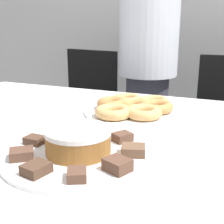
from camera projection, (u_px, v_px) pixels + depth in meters
table at (122, 154)px, 0.99m from camera, size 1.79×1.02×0.77m
person_standing at (148, 66)px, 1.78m from camera, size 0.33×0.33×1.62m
office_chair_left at (80, 123)px, 2.10m from camera, size 0.51×0.51×0.91m
plate_cake at (79, 154)px, 0.79m from camera, size 0.39×0.39×0.01m
plate_donuts at (135, 112)px, 1.15m from camera, size 0.37×0.37×0.01m
frosted_cake at (78, 141)px, 0.78m from camera, size 0.17×0.17×0.06m
lamington_0 at (117, 165)px, 0.69m from camera, size 0.07×0.06×0.03m
lamington_1 at (133, 150)px, 0.77m from camera, size 0.07×0.06×0.02m
lamington_2 at (122, 137)px, 0.86m from camera, size 0.06×0.06×0.02m
lamington_3 at (96, 130)px, 0.91m from camera, size 0.06×0.06×0.03m
lamington_4 at (63, 130)px, 0.90m from camera, size 0.06×0.06×0.03m
lamington_5 at (35, 140)px, 0.84m from camera, size 0.05×0.04×0.02m
lamington_6 at (22, 154)px, 0.75m from camera, size 0.07×0.07×0.02m
lamington_7 at (36, 169)px, 0.67m from camera, size 0.06×0.07×0.02m
lamington_8 at (77, 175)px, 0.65m from camera, size 0.06×0.06×0.02m
donut_0 at (135, 106)px, 1.15m from camera, size 0.10×0.10×0.03m
donut_1 at (127, 99)px, 1.26m from camera, size 0.12×0.12×0.03m
donut_2 at (112, 104)px, 1.17m from camera, size 0.12×0.12×0.04m
donut_3 at (113, 112)px, 1.07m from camera, size 0.13×0.13×0.04m
donut_4 at (144, 112)px, 1.06m from camera, size 0.13×0.13×0.04m
donut_5 at (157, 107)px, 1.13m from camera, size 0.12×0.12×0.04m
donut_6 at (154, 101)px, 1.21m from camera, size 0.12×0.12×0.03m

